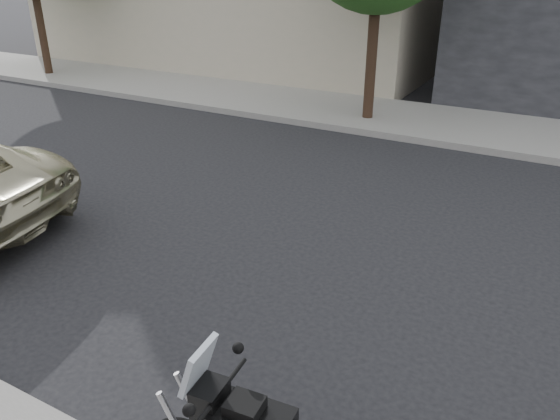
% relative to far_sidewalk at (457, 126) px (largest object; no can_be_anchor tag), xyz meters
% --- Properties ---
extents(ground, '(120.00, 120.00, 0.00)m').
position_rel_far_sidewalk_xyz_m(ground, '(0.00, 6.50, -0.07)').
color(ground, black).
rests_on(ground, ground).
extents(far_sidewalk, '(44.00, 3.00, 0.15)m').
position_rel_far_sidewalk_xyz_m(far_sidewalk, '(0.00, 0.00, 0.00)').
color(far_sidewalk, gray).
rests_on(far_sidewalk, ground).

